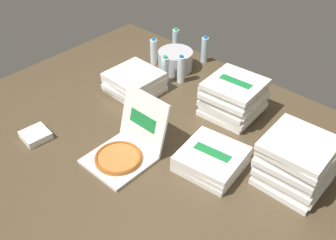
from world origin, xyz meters
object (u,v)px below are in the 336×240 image
(pizza_stack_left_mid, at_px, (296,162))
(open_pizza_box, at_px, (126,148))
(ice_bucket, at_px, (175,60))
(pizza_stack_center_far, at_px, (134,82))
(pizza_stack_right_far, at_px, (211,159))
(pizza_stack_center_near, at_px, (233,97))
(water_bottle_3, at_px, (176,41))
(water_bottle_4, at_px, (205,50))
(water_bottle_1, at_px, (165,70))
(napkin_pile, at_px, (36,135))
(water_bottle_0, at_px, (181,69))
(water_bottle_2, at_px, (154,52))

(pizza_stack_left_mid, bearing_deg, open_pizza_box, -149.26)
(open_pizza_box, distance_m, ice_bucket, 1.19)
(pizza_stack_center_far, bearing_deg, pizza_stack_right_far, -15.20)
(pizza_stack_center_near, bearing_deg, pizza_stack_center_far, -159.10)
(ice_bucket, distance_m, water_bottle_3, 0.30)
(pizza_stack_left_mid, distance_m, water_bottle_4, 1.55)
(pizza_stack_center_far, xyz_separation_m, water_bottle_1, (0.10, 0.27, 0.04))
(ice_bucket, bearing_deg, pizza_stack_center_far, -91.32)
(pizza_stack_center_near, xyz_separation_m, ice_bucket, (-0.75, 0.20, -0.06))
(open_pizza_box, distance_m, napkin_pile, 0.68)
(pizza_stack_left_mid, bearing_deg, pizza_stack_center_far, 178.76)
(pizza_stack_right_far, height_order, ice_bucket, ice_bucket)
(pizza_stack_right_far, height_order, napkin_pile, pizza_stack_right_far)
(pizza_stack_center_far, distance_m, water_bottle_3, 0.74)
(open_pizza_box, relative_size, pizza_stack_left_mid, 1.19)
(pizza_stack_left_mid, height_order, water_bottle_3, pizza_stack_left_mid)
(ice_bucket, height_order, water_bottle_1, water_bottle_1)
(napkin_pile, bearing_deg, water_bottle_0, 77.71)
(water_bottle_3, bearing_deg, water_bottle_0, -43.46)
(water_bottle_1, height_order, water_bottle_4, same)
(pizza_stack_right_far, distance_m, ice_bucket, 1.25)
(water_bottle_2, relative_size, water_bottle_3, 1.00)
(pizza_stack_center_near, xyz_separation_m, napkin_pile, (-0.85, -1.18, -0.12))
(pizza_stack_center_near, bearing_deg, open_pizza_box, -105.41)
(water_bottle_4, bearing_deg, open_pizza_box, -73.28)
(pizza_stack_center_near, distance_m, water_bottle_4, 0.80)
(pizza_stack_right_far, relative_size, pizza_stack_center_far, 1.05)
(pizza_stack_right_far, height_order, pizza_stack_center_near, pizza_stack_center_near)
(pizza_stack_center_far, bearing_deg, water_bottle_3, 104.39)
(pizza_stack_right_far, relative_size, pizza_stack_left_mid, 1.03)
(ice_bucket, relative_size, napkin_pile, 1.72)
(open_pizza_box, xyz_separation_m, pizza_stack_left_mid, (0.92, 0.55, 0.09))
(pizza_stack_center_near, height_order, ice_bucket, pizza_stack_center_near)
(pizza_stack_center_far, xyz_separation_m, ice_bucket, (0.01, 0.49, 0.00))
(water_bottle_4, xyz_separation_m, napkin_pile, (-0.20, -1.65, -0.09))
(open_pizza_box, xyz_separation_m, pizza_stack_center_near, (0.24, 0.87, 0.07))
(water_bottle_0, relative_size, napkin_pile, 1.41)
(water_bottle_2, height_order, water_bottle_4, same)
(water_bottle_2, bearing_deg, open_pizza_box, -54.51)
(open_pizza_box, bearing_deg, water_bottle_0, 109.68)
(open_pizza_box, relative_size, pizza_stack_center_far, 1.22)
(open_pizza_box, xyz_separation_m, water_bottle_0, (-0.34, 0.94, 0.04))
(water_bottle_4, relative_size, napkin_pile, 1.41)
(pizza_stack_center_near, height_order, water_bottle_0, pizza_stack_center_near)
(water_bottle_1, bearing_deg, pizza_stack_left_mid, -12.38)
(pizza_stack_center_near, xyz_separation_m, water_bottle_1, (-0.67, -0.03, -0.02))
(water_bottle_3, distance_m, water_bottle_4, 0.31)
(pizza_stack_center_near, distance_m, water_bottle_2, 0.97)
(water_bottle_3, bearing_deg, pizza_stack_left_mid, -24.53)
(pizza_stack_center_far, xyz_separation_m, water_bottle_0, (0.19, 0.36, 0.04))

